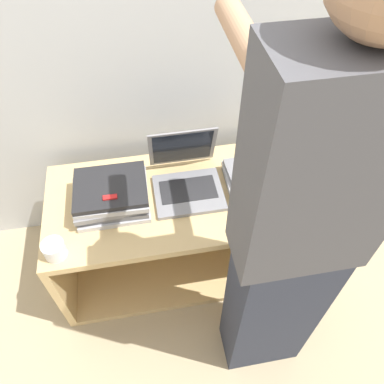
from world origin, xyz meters
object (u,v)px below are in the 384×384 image
Objects in this scene: laptop_open at (187,178)px; mug at (54,249)px; laptop_stack_left at (111,195)px; laptop_stack_right at (261,179)px; person at (295,239)px.

mug is (-0.59, -0.28, -0.02)m from laptop_open.
laptop_open is 0.35m from laptop_stack_left.
laptop_stack_right is at bearing 13.68° from mug.
person is (0.60, -0.54, 0.30)m from laptop_stack_left.
mug is at bearing -166.32° from laptop_stack_right.
laptop_stack_right is 3.68× the size of mug.
laptop_stack_left is 1.00× the size of laptop_stack_right.
laptop_stack_right is (0.35, -0.05, -0.02)m from laptop_open.
laptop_stack_left reaches higher than mug.
laptop_open is 0.35m from laptop_stack_right.
person is at bearing -42.05° from laptop_stack_left.
laptop_stack_left is 0.19× the size of person.
laptop_open is 3.69× the size of mug.
laptop_stack_left is 0.86m from person.
person is at bearing -100.33° from laptop_stack_right.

